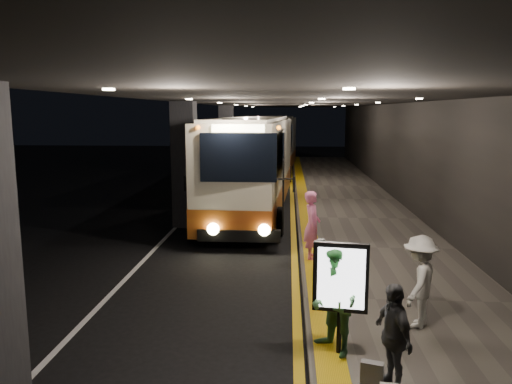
{
  "coord_description": "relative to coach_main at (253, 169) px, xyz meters",
  "views": [
    {
      "loc": [
        2.14,
        -13.31,
        4.06
      ],
      "look_at": [
        1.2,
        1.22,
        1.7
      ],
      "focal_mm": 35.0,
      "sensor_mm": 36.0,
      "label": 1
    }
  ],
  "objects": [
    {
      "name": "bag_polka",
      "position": [
        2.62,
        -12.96,
        -1.44
      ],
      "size": [
        0.34,
        0.22,
        0.38
      ],
      "primitive_type": "cube",
      "rotation": [
        0.0,
        0.0,
        -0.3
      ],
      "color": "black",
      "rests_on": "sidewalk"
    },
    {
      "name": "passenger_waiting_grey",
      "position": [
        2.89,
        -12.92,
        -0.86
      ],
      "size": [
        0.72,
        1.01,
        1.55
      ],
      "primitive_type": "imported",
      "rotation": [
        0.0,
        0.0,
        -1.26
      ],
      "color": "#434447",
      "rests_on": "sidewalk"
    },
    {
      "name": "tactile_strip",
      "position": [
        2.09,
        -1.36,
        -1.63
      ],
      "size": [
        0.5,
        50.0,
        0.01
      ],
      "primitive_type": "cube",
      "color": "gold",
      "rests_on": "sidewalk"
    },
    {
      "name": "passenger_boarding",
      "position": [
        2.04,
        -6.62,
        -0.72
      ],
      "size": [
        0.47,
        0.69,
        1.83
      ],
      "primitive_type": "imported",
      "rotation": [
        0.0,
        0.0,
        1.52
      ],
      "color": "#DB6694",
      "rests_on": "sidewalk"
    },
    {
      "name": "coach_second",
      "position": [
        0.39,
        12.53,
        -0.05
      ],
      "size": [
        3.14,
        11.6,
        3.6
      ],
      "rotation": [
        0.0,
        0.0,
        -0.07
      ],
      "color": "beige",
      "rests_on": "ground"
    },
    {
      "name": "sidewalk",
      "position": [
        3.99,
        -1.36,
        -1.71
      ],
      "size": [
        4.5,
        50.0,
        0.15
      ],
      "primitive_type": "cube",
      "color": "#514C44",
      "rests_on": "ground"
    },
    {
      "name": "ground",
      "position": [
        -0.76,
        -6.36,
        -1.78
      ],
      "size": [
        90.0,
        90.0,
        0.0
      ],
      "primitive_type": "plane",
      "color": "black"
    },
    {
      "name": "stanchion_post",
      "position": [
        2.12,
        -9.08,
        -1.06
      ],
      "size": [
        0.05,
        0.05,
        1.15
      ],
      "primitive_type": "cylinder",
      "color": "black",
      "rests_on": "sidewalk"
    },
    {
      "name": "lane_line_white",
      "position": [
        -2.56,
        -1.36,
        -1.78
      ],
      "size": [
        0.12,
        50.0,
        0.01
      ],
      "primitive_type": "cube",
      "color": "silver",
      "rests_on": "ground"
    },
    {
      "name": "coach_main",
      "position": [
        0.0,
        0.0,
        0.0
      ],
      "size": [
        3.01,
        12.0,
        3.71
      ],
      "rotation": [
        0.0,
        0.0,
        -0.05
      ],
      "color": "beige",
      "rests_on": "ground"
    },
    {
      "name": "passenger_waiting_green",
      "position": [
        2.17,
        -11.95,
        -0.73
      ],
      "size": [
        0.95,
        1.03,
        1.8
      ],
      "primitive_type": "imported",
      "rotation": [
        0.0,
        0.0,
        -0.95
      ],
      "color": "#47814B",
      "rests_on": "sidewalk"
    },
    {
      "name": "passenger_waiting_white",
      "position": [
        3.8,
        -10.79,
        -0.78
      ],
      "size": [
        0.97,
        1.21,
        1.7
      ],
      "primitive_type": "imported",
      "rotation": [
        0.0,
        0.0,
        -2.07
      ],
      "color": "silver",
      "rests_on": "sidewalk"
    },
    {
      "name": "support_columns",
      "position": [
        -2.26,
        -2.36,
        0.42
      ],
      "size": [
        0.8,
        24.8,
        4.4
      ],
      "color": "black",
      "rests_on": "ground"
    },
    {
      "name": "terminal_wall",
      "position": [
        6.24,
        -1.36,
        1.22
      ],
      "size": [
        0.1,
        50.0,
        6.0
      ],
      "primitive_type": "cube",
      "color": "black",
      "rests_on": "ground"
    },
    {
      "name": "canopy",
      "position": [
        1.74,
        -1.36,
        2.82
      ],
      "size": [
        9.0,
        50.0,
        0.4
      ],
      "primitive_type": "cube",
      "color": "black",
      "rests_on": "support_columns"
    },
    {
      "name": "kerb_stripe_yellow",
      "position": [
        1.59,
        -1.36,
        -1.78
      ],
      "size": [
        0.18,
        50.0,
        0.01
      ],
      "primitive_type": "cube",
      "color": "gold",
      "rests_on": "ground"
    },
    {
      "name": "info_sign",
      "position": [
        2.24,
        -11.97,
        -0.37
      ],
      "size": [
        0.89,
        0.24,
        1.86
      ],
      "rotation": [
        0.0,
        0.0,
        -0.15
      ],
      "color": "black",
      "rests_on": "sidewalk"
    }
  ]
}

